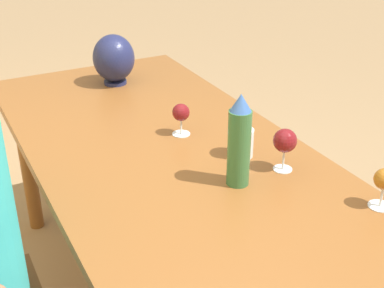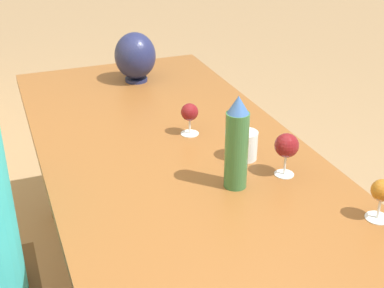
{
  "view_description": "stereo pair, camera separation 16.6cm",
  "coord_description": "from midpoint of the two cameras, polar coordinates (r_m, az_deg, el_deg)",
  "views": [
    {
      "loc": [
        -1.17,
        0.68,
        1.61
      ],
      "look_at": [
        0.14,
        0.0,
        0.86
      ],
      "focal_mm": 50.0,
      "sensor_mm": 36.0,
      "label": 1
    },
    {
      "loc": [
        -1.24,
        0.53,
        1.61
      ],
      "look_at": [
        0.14,
        0.0,
        0.86
      ],
      "focal_mm": 50.0,
      "sensor_mm": 36.0,
      "label": 2
    }
  ],
  "objects": [
    {
      "name": "water_tumbler",
      "position": [
        1.78,
        2.64,
        0.08
      ],
      "size": [
        0.08,
        0.08,
        0.1
      ],
      "color": "silver",
      "rests_on": "dining_table"
    },
    {
      "name": "wine_glass_2",
      "position": [
        1.91,
        -3.67,
        3.21
      ],
      "size": [
        0.07,
        0.07,
        0.12
      ],
      "color": "silver",
      "rests_on": "dining_table"
    },
    {
      "name": "vase",
      "position": [
        2.43,
        -10.31,
        8.93
      ],
      "size": [
        0.18,
        0.18,
        0.22
      ],
      "color": "#1E234C",
      "rests_on": "dining_table"
    },
    {
      "name": "water_bottle",
      "position": [
        1.57,
        2.07,
        0.18
      ],
      "size": [
        0.07,
        0.07,
        0.29
      ],
      "color": "#336638",
      "rests_on": "dining_table"
    },
    {
      "name": "wine_glass_3",
      "position": [
        1.68,
        7.13,
        0.2
      ],
      "size": [
        0.08,
        0.08,
        0.14
      ],
      "color": "silver",
      "rests_on": "dining_table"
    },
    {
      "name": "dining_table",
      "position": [
        1.64,
        -0.68,
        -7.35
      ],
      "size": [
        2.58,
        0.89,
        0.76
      ],
      "color": "brown",
      "rests_on": "ground_plane"
    }
  ]
}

